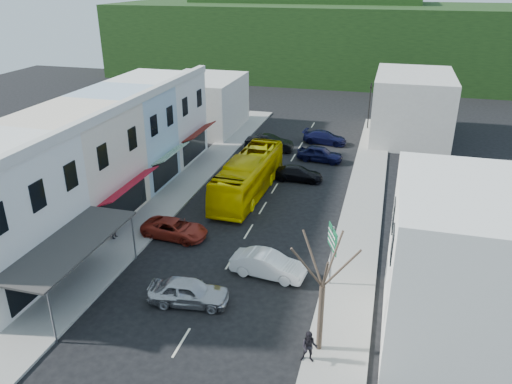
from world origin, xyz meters
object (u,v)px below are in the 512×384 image
(bus, at_px, (248,176))
(pedestrian_left, at_px, (114,226))
(pedestrian_right, at_px, (309,346))
(traffic_signal, at_px, (369,106))
(car_red, at_px, (175,228))
(car_silver, at_px, (189,292))
(direction_sign, at_px, (331,257))
(street_tree, at_px, (322,287))
(car_white, at_px, (268,265))

(bus, height_order, pedestrian_left, bus)
(pedestrian_right, relative_size, traffic_signal, 0.31)
(bus, xyz_separation_m, car_red, (-2.85, -8.40, -0.85))
(car_red, bearing_deg, car_silver, -146.34)
(bus, height_order, traffic_signal, traffic_signal)
(bus, bearing_deg, pedestrian_right, -63.91)
(car_red, relative_size, direction_sign, 1.19)
(bus, distance_m, pedestrian_left, 11.89)
(bus, distance_m, street_tree, 19.16)
(bus, distance_m, direction_sign, 14.09)
(car_white, relative_size, direction_sign, 1.14)
(bus, height_order, pedestrian_right, bus)
(car_white, xyz_separation_m, traffic_signal, (3.74, 33.02, 2.00))
(car_silver, height_order, traffic_signal, traffic_signal)
(direction_sign, bearing_deg, bus, 104.12)
(street_tree, relative_size, traffic_signal, 1.36)
(car_red, distance_m, street_tree, 14.54)
(car_silver, bearing_deg, traffic_signal, -18.20)
(car_red, distance_m, pedestrian_left, 4.10)
(bus, height_order, direction_sign, direction_sign)
(street_tree, bearing_deg, car_white, 124.59)
(pedestrian_right, height_order, traffic_signal, traffic_signal)
(car_silver, xyz_separation_m, pedestrian_left, (-7.66, 5.38, 0.30))
(car_silver, relative_size, pedestrian_left, 2.59)
(car_red, height_order, direction_sign, direction_sign)
(car_silver, height_order, pedestrian_left, pedestrian_left)
(street_tree, bearing_deg, bus, 116.31)
(direction_sign, bearing_deg, car_silver, -174.14)
(car_white, distance_m, street_tree, 7.54)
(bus, bearing_deg, traffic_signal, 71.06)
(car_silver, bearing_deg, car_red, 22.31)
(bus, bearing_deg, car_red, -106.86)
(car_red, bearing_deg, pedestrian_right, -127.08)
(pedestrian_right, bearing_deg, street_tree, 69.50)
(bus, height_order, street_tree, street_tree)
(car_white, xyz_separation_m, pedestrian_right, (3.62, -6.71, 0.30))
(bus, xyz_separation_m, direction_sign, (8.22, -11.44, 0.38))
(car_white, height_order, direction_sign, direction_sign)
(car_red, bearing_deg, bus, -14.44)
(direction_sign, bearing_deg, car_white, 157.18)
(pedestrian_right, bearing_deg, direction_sign, 86.29)
(car_silver, bearing_deg, street_tree, -111.07)
(car_silver, xyz_separation_m, pedestrian_right, (7.14, -2.86, 0.30))
(car_red, height_order, street_tree, street_tree)
(direction_sign, distance_m, traffic_signal, 33.11)
(traffic_signal, bearing_deg, pedestrian_left, 48.48)
(car_red, xyz_separation_m, pedestrian_left, (-3.83, -1.42, 0.30))
(car_white, bearing_deg, direction_sign, -85.06)
(car_red, xyz_separation_m, direction_sign, (11.07, -3.04, 1.23))
(car_white, relative_size, traffic_signal, 0.81)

